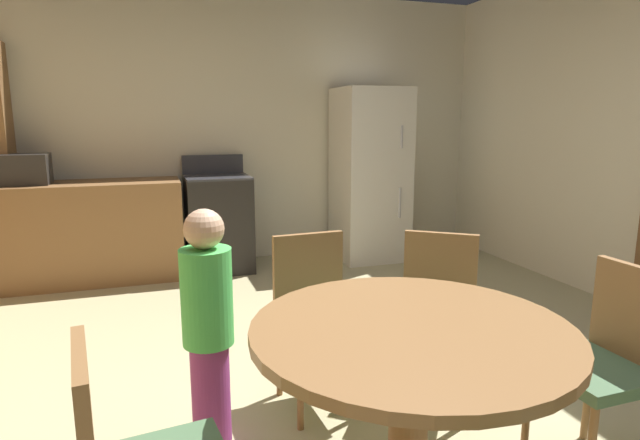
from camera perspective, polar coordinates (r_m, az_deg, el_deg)
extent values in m
plane|color=tan|center=(2.85, 3.19, -19.74)|extent=(14.00, 14.00, 0.00)
cube|color=beige|center=(5.50, -8.93, 9.76)|extent=(5.51, 0.12, 2.70)
cube|color=olive|center=(5.16, -24.99, -1.28)|extent=(1.82, 0.60, 0.90)
cube|color=black|center=(5.16, -10.98, -0.44)|extent=(0.60, 0.60, 0.90)
cube|color=#38383D|center=(5.09, -11.17, 4.64)|extent=(0.60, 0.60, 0.02)
cube|color=#38383D|center=(5.36, -11.60, 6.00)|extent=(0.60, 0.04, 0.18)
cube|color=silver|center=(5.47, 5.45, 4.90)|extent=(0.68, 0.66, 1.76)
cylinder|color=#B2B2B7|center=(5.21, 8.88, 8.93)|extent=(0.02, 0.02, 0.22)
cylinder|color=#B2B2B7|center=(5.27, 8.68, 1.86)|extent=(0.02, 0.02, 0.30)
cube|color=#2D2B28|center=(5.15, -29.78, 4.80)|extent=(0.44, 0.32, 0.26)
cylinder|color=olive|center=(2.04, 9.55, -21.71)|extent=(0.14, 0.14, 0.72)
cylinder|color=olive|center=(1.86, 9.93, -11.80)|extent=(1.11, 1.11, 0.04)
cylinder|color=olive|center=(2.58, 21.61, -18.59)|extent=(0.03, 0.03, 0.43)
cylinder|color=olive|center=(2.79, 27.13, -16.65)|extent=(0.03, 0.03, 0.43)
cube|color=#4C704C|center=(2.48, 27.72, -14.29)|extent=(0.41, 0.41, 0.05)
cube|color=olive|center=(2.53, 30.97, -8.95)|extent=(0.04, 0.38, 0.42)
cylinder|color=olive|center=(2.69, 15.53, -16.93)|extent=(0.03, 0.03, 0.43)
cylinder|color=olive|center=(2.72, 8.06, -16.30)|extent=(0.03, 0.03, 0.43)
cylinder|color=olive|center=(2.99, 15.87, -13.94)|extent=(0.03, 0.03, 0.43)
cylinder|color=olive|center=(3.02, 9.24, -13.42)|extent=(0.03, 0.03, 0.43)
cube|color=#4C704C|center=(2.75, 12.38, -10.69)|extent=(0.56, 0.56, 0.05)
cube|color=olive|center=(2.86, 12.93, -5.47)|extent=(0.33, 0.26, 0.42)
cube|color=olive|center=(1.60, -24.17, -19.82)|extent=(0.08, 0.38, 0.42)
cylinder|color=olive|center=(2.70, 4.97, -16.43)|extent=(0.03, 0.03, 0.43)
cylinder|color=olive|center=(2.58, -2.16, -17.75)|extent=(0.03, 0.03, 0.43)
cylinder|color=olive|center=(2.97, 1.98, -13.67)|extent=(0.03, 0.03, 0.43)
cylinder|color=olive|center=(2.87, -4.48, -14.67)|extent=(0.03, 0.03, 0.43)
cube|color=#4C704C|center=(2.68, 0.08, -11.07)|extent=(0.42, 0.42, 0.05)
cube|color=olive|center=(2.77, -1.29, -5.72)|extent=(0.38, 0.06, 0.42)
cylinder|color=#8C337A|center=(2.49, -11.77, -18.23)|extent=(0.17, 0.17, 0.50)
cylinder|color=#4CC656|center=(2.30, -12.22, -8.17)|extent=(0.31, 0.31, 0.42)
sphere|color=#D6A884|center=(2.22, -12.53, -0.96)|extent=(0.17, 0.17, 0.17)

